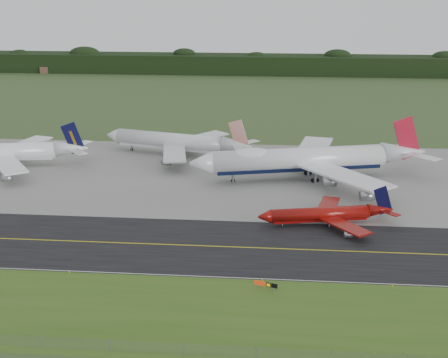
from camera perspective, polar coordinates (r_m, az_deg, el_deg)
ground at (r=147.96m, az=1.36°, el=-5.62°), size 600.00×600.00×0.00m
grass_verge at (r=116.74m, az=0.19°, el=-12.43°), size 400.00×30.00×0.01m
taxiway at (r=144.30m, az=1.26°, el=-6.24°), size 400.00×32.00×0.02m
apron at (r=195.75m, az=2.36°, el=0.30°), size 400.00×78.00×0.01m
taxiway_centreline at (r=144.29m, az=1.26°, el=-6.24°), size 400.00×0.40×0.00m
taxiway_edge_line at (r=130.32m, az=0.79°, el=-9.00°), size 400.00×0.25×0.00m
perimeter_fence at (r=105.15m, az=-0.44°, el=-15.46°), size 320.00×0.10×320.00m
horizon_treeline at (r=412.84m, az=3.94°, el=10.31°), size 700.00×25.00×12.00m
jet_ba_747 at (r=192.42m, az=7.61°, el=1.83°), size 73.81×59.98×18.78m
jet_red_737 at (r=158.72m, az=9.41°, el=-3.18°), size 34.76×27.86×9.46m
jet_navy_gold at (r=217.14m, az=-19.55°, el=2.33°), size 55.75×47.93×14.43m
jet_star_tail at (r=217.75m, az=-4.29°, el=3.39°), size 54.48×44.65×14.55m
taxiway_sign at (r=125.51m, az=3.83°, el=-9.58°), size 4.65×1.68×1.61m
edge_marker_left at (r=135.98m, az=-13.95°, el=-8.26°), size 0.16×0.16×0.50m
edge_marker_center at (r=129.06m, az=3.52°, el=-9.21°), size 0.16×0.16×0.50m
edge_marker_right at (r=131.19m, az=15.16°, el=-9.37°), size 0.16×0.16×0.50m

